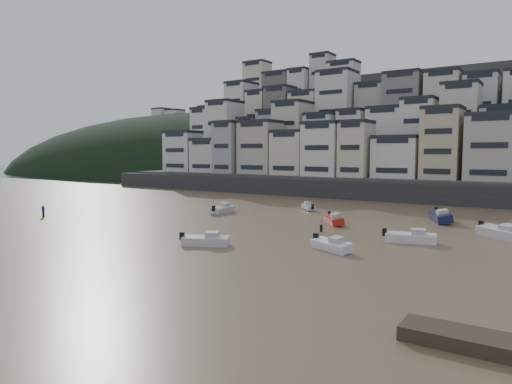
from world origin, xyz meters
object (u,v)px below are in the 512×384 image
Objects in this scene: boat_e at (334,219)px; boat_b at (332,244)px; boat_h at (309,206)px; person_pink at (321,224)px; boat_a at (206,239)px; boat_g at (502,231)px; boat_d at (410,235)px; boat_i at (441,215)px; boat_f at (222,208)px; person_blue at (43,211)px.

boat_e is 15.77m from boat_b.
boat_h is 2.48× the size of person_pink.
boat_h is (-4.10, 30.21, -0.10)m from boat_a.
boat_g is 1.14× the size of boat_d.
boat_a is 20.62m from boat_d.
person_pink is at bearing -28.78° from boat_e.
boat_f is (-29.25, -8.78, -0.13)m from boat_i.
boat_g is 1.28× the size of boat_b.
boat_f is (-29.65, 7.35, 0.01)m from boat_d.
boat_d is at bearing 21.16° from boat_e.
boat_i reaches higher than boat_h.
boat_d is 0.99× the size of boat_f.
boat_g is 1.42× the size of boat_h.
person_blue reaches higher than boat_f.
boat_b is at bearing -34.06° from boat_i.
boat_e is 0.95× the size of boat_f.
boat_f is 1.26× the size of boat_h.
boat_a is 30.49m from boat_h.
boat_b is 2.74× the size of person_pink.
boat_f is (-37.13, -0.05, -0.09)m from boat_g.
boat_i is at bearing 35.00° from boat_a.
boat_d reaches higher than boat_e.
boat_a is 1.05× the size of boat_b.
person_blue reaches higher than boat_g.
person_pink is at bearing 39.91° from boat_a.
boat_f is at bearing 161.51° from person_pink.
boat_b is (-5.10, -7.89, -0.08)m from boat_d.
person_pink is at bearing 15.83° from person_blue.
boat_h is at bearing -117.31° from boat_i.
person_blue reaches higher than boat_h.
boat_d is (11.29, -6.61, 0.03)m from boat_e.
boat_i reaches higher than person_pink.
boat_h is at bearing 71.79° from boat_a.
boat_i reaches higher than boat_b.
boat_g is 0.96× the size of boat_i.
person_pink is (0.98, -5.73, 0.17)m from boat_e.
boat_g is 11.76m from boat_i.
boat_a is 12.18m from boat_b.
boat_e is at bearing -137.81° from boat_g.
boat_h is 2.48× the size of person_blue.
person_pink is (6.03, 13.45, 0.19)m from boat_a.
person_pink is at bearing 167.38° from boat_h.
boat_a is 2.88× the size of person_pink.
person_blue reaches higher than boat_d.
boat_e is at bearing 175.91° from boat_h.
person_blue is at bearing -104.46° from boat_e.
boat_d is 10.35m from person_pink.
boat_d is at bearing 11.57° from person_blue.
boat_d is 3.08× the size of person_pink.
boat_g is 3.51× the size of person_pink.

